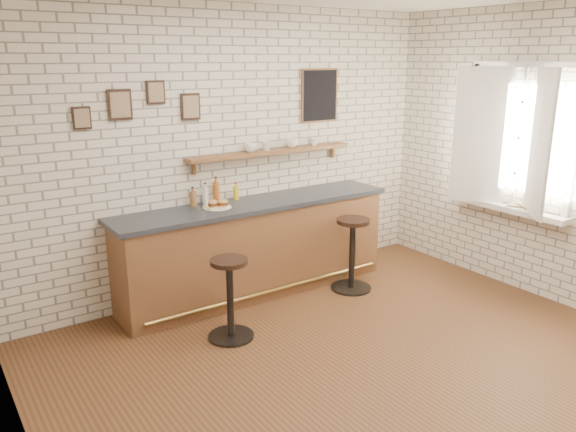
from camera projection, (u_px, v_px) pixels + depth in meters
name	position (u px, v px, depth m)	size (l,w,h in m)	color
ground	(355.00, 359.00, 4.76)	(5.00, 5.00, 0.00)	brown
bar_counter	(256.00, 247.00, 6.01)	(3.10, 0.65, 1.01)	brown
sandwich_plate	(217.00, 207.00, 5.64)	(0.28, 0.28, 0.01)	white
ciabatta_sandwich	(218.00, 203.00, 5.63)	(0.23, 0.17, 0.07)	tan
potato_chips	(215.00, 207.00, 5.62)	(0.26, 0.18, 0.00)	gold
bitters_bottle_brown	(193.00, 199.00, 5.66)	(0.06, 0.06, 0.20)	brown
bitters_bottle_white	(205.00, 196.00, 5.74)	(0.06, 0.06, 0.23)	silver
bitters_bottle_amber	(216.00, 192.00, 5.80)	(0.07, 0.07, 0.28)	#9F4F19
condiment_bottle_yellow	(236.00, 192.00, 5.94)	(0.06, 0.06, 0.19)	gold
bar_stool_left	(230.00, 296.00, 5.03)	(0.42, 0.42, 0.76)	black
bar_stool_right	(352.00, 252.00, 6.10)	(0.44, 0.44, 0.80)	black
wall_shelf	(272.00, 152.00, 6.09)	(2.00, 0.18, 0.18)	brown
shelf_cup_a	(250.00, 148.00, 5.92)	(0.12, 0.12, 0.10)	white
shelf_cup_b	(266.00, 146.00, 6.03)	(0.11, 0.11, 0.10)	white
shelf_cup_c	(292.00, 143.00, 6.21)	(0.14, 0.14, 0.11)	white
shelf_cup_d	(314.00, 142.00, 6.38)	(0.09, 0.09, 0.09)	white
back_wall_decor	(254.00, 99.00, 5.90)	(2.96, 0.02, 0.56)	black
window_sill	(508.00, 208.00, 6.06)	(0.20, 1.35, 0.06)	white
casement_window	(513.00, 139.00, 5.83)	(0.40, 1.30, 1.56)	white
book_lower	(517.00, 207.00, 5.94)	(0.16, 0.21, 0.02)	tan
book_upper	(521.00, 206.00, 5.91)	(0.18, 0.24, 0.02)	tan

